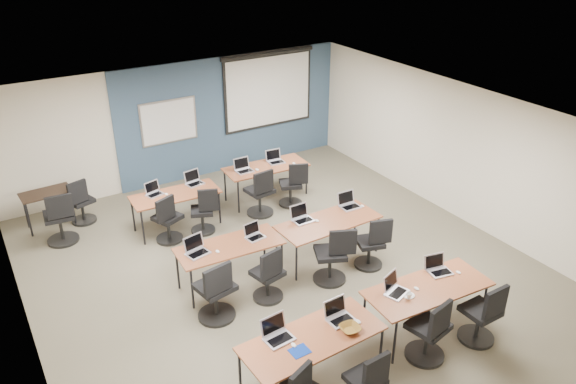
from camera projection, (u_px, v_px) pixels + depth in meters
floor at (286, 272)px, 9.64m from camera, size 8.00×9.00×0.02m
ceiling at (286, 123)px, 8.43m from camera, size 8.00×9.00×0.02m
wall_back at (181, 123)px, 12.47m from camera, size 8.00×0.04×2.70m
wall_front at (519, 381)px, 5.60m from camera, size 8.00×0.04×2.70m
wall_left at (19, 278)px, 7.17m from camera, size 0.04×9.00×2.70m
wall_right at (461, 153)px, 10.91m from camera, size 0.04×9.00×2.70m
blue_accent_panel at (232, 114)px, 13.03m from camera, size 5.50×0.04×2.70m
whiteboard at (169, 122)px, 12.23m from camera, size 1.28×0.03×0.98m
projector_screen at (268, 86)px, 13.19m from camera, size 2.40×0.10×1.82m
training_table_front_left at (312, 340)px, 7.11m from camera, size 1.87×0.78×0.73m
training_table_front_right at (428, 290)px, 8.05m from camera, size 1.87×0.78×0.73m
training_table_mid_left at (230, 248)px, 9.07m from camera, size 1.73×0.72×0.73m
training_table_mid_right at (328, 223)px, 9.78m from camera, size 1.85×0.77×0.73m
training_table_back_left at (175, 196)px, 10.73m from camera, size 1.67×0.70×0.73m
training_table_back_right at (266, 168)px, 11.88m from camera, size 1.77×0.74×0.73m
laptop_0 at (277, 333)px, 7.06m from camera, size 0.36×0.31×0.27m
mouse_0 at (294, 345)px, 6.95m from camera, size 0.07×0.10×0.03m
laptop_1 at (339, 315)px, 7.39m from camera, size 0.34×0.29×0.26m
mouse_1 at (358, 322)px, 7.34m from camera, size 0.06×0.10×0.03m
laptop_2 at (395, 288)px, 7.91m from camera, size 0.34×0.29×0.26m
mouse_2 at (416, 289)px, 7.99m from camera, size 0.08×0.10×0.03m
task_chair_2 at (430, 334)px, 7.59m from camera, size 0.55×0.55×1.03m
laptop_3 at (438, 268)px, 8.36m from camera, size 0.34×0.29×0.25m
mouse_3 at (458, 272)px, 8.35m from camera, size 0.07×0.09×0.03m
task_chair_3 at (483, 318)px, 7.92m from camera, size 0.52×0.52×1.00m
laptop_4 at (196, 249)px, 8.82m from camera, size 0.35×0.30×0.27m
mouse_4 at (217, 251)px, 8.86m from camera, size 0.07×0.10×0.03m
task_chair_4 at (216, 295)px, 8.35m from camera, size 0.58×0.58×1.05m
laptop_5 at (254, 234)px, 9.25m from camera, size 0.30×0.26×0.23m
mouse_5 at (264, 236)px, 9.28m from camera, size 0.07×0.10×0.03m
task_chair_5 at (269, 278)px, 8.79m from camera, size 0.49×0.49×0.97m
laptop_6 at (302, 217)px, 9.77m from camera, size 0.35×0.30×0.26m
mouse_6 at (317, 221)px, 9.75m from camera, size 0.08×0.11×0.04m
task_chair_6 at (333, 259)px, 9.23m from camera, size 0.59×0.55×1.03m
laptop_7 at (349, 203)px, 10.22m from camera, size 0.35×0.30×0.27m
mouse_7 at (362, 206)px, 10.24m from camera, size 0.06×0.09×0.03m
task_chair_7 at (372, 247)px, 9.62m from camera, size 0.51×0.49×0.98m
laptop_8 at (154, 191)px, 10.66m from camera, size 0.31×0.26×0.24m
mouse_8 at (166, 194)px, 10.67m from camera, size 0.06×0.09×0.03m
task_chair_8 at (168, 222)px, 10.37m from camera, size 0.53×0.50×0.98m
laptop_9 at (194, 181)px, 11.08m from camera, size 0.33×0.28×0.25m
mouse_9 at (200, 184)px, 11.05m from camera, size 0.08×0.10×0.03m
task_chair_9 at (204, 214)px, 10.68m from camera, size 0.49×0.47×0.95m
laptop_10 at (243, 168)px, 11.62m from camera, size 0.35×0.29×0.26m
mouse_10 at (257, 170)px, 11.68m from camera, size 0.08×0.11×0.04m
task_chair_10 at (261, 196)px, 11.29m from camera, size 0.55×0.55×1.03m
laptop_11 at (275, 159)px, 12.04m from camera, size 0.34×0.29×0.26m
mouse_11 at (294, 163)px, 11.97m from camera, size 0.07×0.10×0.03m
task_chair_11 at (293, 188)px, 11.69m from camera, size 0.52×0.49×0.98m
blue_mousepad at (300, 351)px, 6.86m from camera, size 0.24×0.20×0.01m
snack_bowl at (350, 328)px, 7.18m from camera, size 0.34×0.34×0.08m
snack_plate at (408, 295)px, 7.86m from camera, size 0.20×0.20×0.01m
coffee_cup at (409, 296)px, 7.78m from camera, size 0.09×0.09×0.06m
utility_table at (46, 197)px, 10.76m from camera, size 0.93×0.51×0.75m
spare_chair_a at (81, 205)px, 11.01m from camera, size 0.49×0.48×0.96m
spare_chair_b at (61, 222)px, 10.32m from camera, size 0.58×0.58×1.05m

